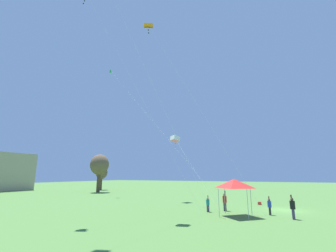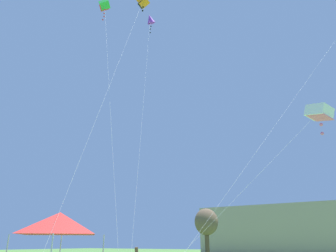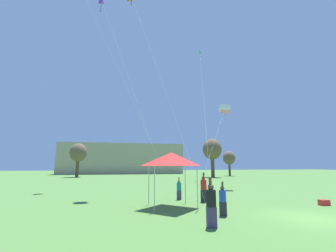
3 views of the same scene
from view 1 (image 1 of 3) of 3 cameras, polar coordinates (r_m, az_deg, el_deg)
ground_plane at (r=29.47m, az=27.63°, el=-18.42°), size 220.00×220.00×0.00m
tree_far_centre at (r=54.28m, az=-17.00°, el=-9.49°), size 4.17×4.17×8.42m
tree_far_left at (r=62.80m, az=-16.51°, el=-11.34°), size 3.02×3.02×6.09m
festival_tent at (r=23.42m, az=16.48°, el=-13.85°), size 2.85×2.85×3.43m
cooler_box at (r=33.38m, az=22.23°, el=-17.69°), size 0.61×0.40×0.36m
person_blue_shirt at (r=25.36m, az=24.38°, el=-17.98°), size 0.36×0.36×1.75m
person_red_shirt at (r=26.58m, az=14.21°, el=-18.00°), size 0.43×0.43×2.10m
person_teal_shirt at (r=25.56m, az=10.09°, el=-18.85°), size 0.35×0.35×1.70m
person_black_shirt at (r=23.89m, az=29.10°, el=-17.58°), size 0.43×0.43×2.08m
kite_white_box_0 at (r=35.64m, az=1.82°, el=-3.30°), size 7.62×8.99×9.98m
kite_green_diamond_2 at (r=52.29m, az=-14.37°, el=13.33°), size 9.64×26.38×26.74m
kite_orange_box_4 at (r=29.67m, az=-4.94°, el=23.95°), size 4.75×11.55×21.90m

